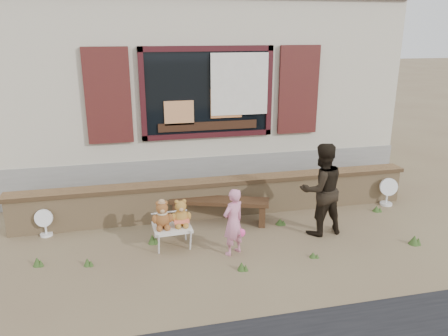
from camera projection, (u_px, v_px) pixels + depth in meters
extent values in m
plane|color=brown|center=(232.00, 239.00, 6.93)|extent=(80.00, 80.00, 0.00)
cube|color=#B9AE96|center=(187.00, 64.00, 10.38)|extent=(8.00, 5.00, 3.20)
cube|color=gray|center=(189.00, 145.00, 10.98)|extent=(8.04, 5.04, 0.80)
cube|color=black|center=(208.00, 93.00, 8.14)|extent=(2.30, 0.04, 1.50)
cube|color=#381014|center=(207.00, 48.00, 7.88)|extent=(2.50, 0.08, 0.10)
cube|color=#381014|center=(208.00, 135.00, 8.36)|extent=(2.50, 0.08, 0.10)
cube|color=#381014|center=(142.00, 95.00, 7.86)|extent=(0.10, 0.08, 1.70)
cube|color=#381014|center=(269.00, 91.00, 8.37)|extent=(0.10, 0.08, 1.70)
cube|color=#3D1018|center=(108.00, 96.00, 7.72)|extent=(0.80, 0.07, 1.70)
cube|color=#3D1018|center=(298.00, 90.00, 8.49)|extent=(0.80, 0.07, 1.70)
cube|color=beige|center=(240.00, 84.00, 8.15)|extent=(1.10, 0.02, 1.15)
cube|color=black|center=(208.00, 126.00, 8.30)|extent=(1.90, 0.06, 0.16)
cube|color=tan|center=(179.00, 113.00, 8.10)|extent=(0.55, 0.06, 0.45)
cube|color=#E08447|center=(226.00, 103.00, 8.24)|extent=(0.60, 0.06, 0.55)
cube|color=tan|center=(219.00, 199.00, 7.76)|extent=(7.00, 0.30, 0.60)
cube|color=brown|center=(219.00, 181.00, 7.66)|extent=(7.10, 0.36, 0.07)
cube|color=#362213|center=(219.00, 201.00, 7.41)|extent=(1.70, 0.89, 0.06)
cube|color=#362213|center=(177.00, 211.00, 7.55)|extent=(0.20, 0.33, 0.36)
cube|color=#362213|center=(262.00, 215.00, 7.40)|extent=(0.20, 0.33, 0.36)
cube|color=silver|center=(172.00, 227.00, 6.60)|extent=(0.58, 0.52, 0.04)
cylinder|color=silver|center=(159.00, 246.00, 6.39)|extent=(0.03, 0.03, 0.30)
cylinder|color=silver|center=(191.00, 242.00, 6.51)|extent=(0.03, 0.03, 0.30)
cylinder|color=silver|center=(155.00, 233.00, 6.78)|extent=(0.03, 0.03, 0.30)
cylinder|color=silver|center=(185.00, 230.00, 6.91)|extent=(0.03, 0.03, 0.30)
imported|color=pink|center=(233.00, 222.00, 6.33)|extent=(0.44, 0.39, 1.02)
imported|color=black|center=(321.00, 189.00, 6.92)|extent=(0.79, 0.65, 1.51)
cylinder|color=white|center=(47.00, 234.00, 7.04)|extent=(0.19, 0.19, 0.04)
cylinder|color=white|center=(46.00, 227.00, 7.00)|extent=(0.03, 0.03, 0.25)
cylinder|color=white|center=(44.00, 217.00, 6.95)|extent=(0.30, 0.14, 0.29)
cylinder|color=white|center=(386.00, 204.00, 8.28)|extent=(0.23, 0.23, 0.04)
cylinder|color=white|center=(387.00, 197.00, 8.24)|extent=(0.04, 0.04, 0.29)
cylinder|color=white|center=(388.00, 186.00, 8.17)|extent=(0.35, 0.18, 0.33)
cone|color=#345020|center=(377.00, 209.00, 7.97)|extent=(0.15, 0.15, 0.10)
cone|color=#345020|center=(280.00, 222.00, 7.43)|extent=(0.16, 0.16, 0.10)
cone|color=#345020|center=(37.00, 261.00, 6.13)|extent=(0.13, 0.13, 0.13)
cone|color=#345020|center=(242.00, 266.00, 6.02)|extent=(0.12, 0.12, 0.12)
cone|color=#345020|center=(87.00, 262.00, 6.13)|extent=(0.11, 0.11, 0.12)
cone|color=#345020|center=(414.00, 240.00, 6.74)|extent=(0.17, 0.17, 0.15)
cone|color=#345020|center=(313.00, 255.00, 6.36)|extent=(0.11, 0.11, 0.08)
cone|color=#345020|center=(152.00, 239.00, 6.77)|extent=(0.14, 0.14, 0.15)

